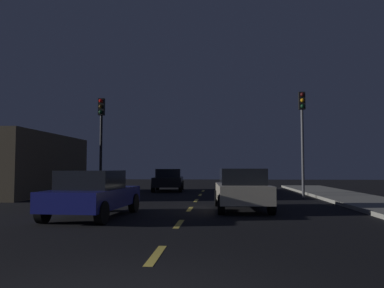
# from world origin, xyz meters

# --- Properties ---
(ground_plane) EXTENTS (80.00, 80.00, 0.00)m
(ground_plane) POSITION_xyz_m (0.00, 7.00, 0.00)
(ground_plane) COLOR black
(lane_stripe_second) EXTENTS (0.16, 1.60, 0.01)m
(lane_stripe_second) POSITION_xyz_m (0.00, 2.60, 0.00)
(lane_stripe_second) COLOR #EACC4C
(lane_stripe_second) RESTS_ON ground_plane
(lane_stripe_third) EXTENTS (0.16, 1.60, 0.01)m
(lane_stripe_third) POSITION_xyz_m (0.00, 6.40, 0.00)
(lane_stripe_third) COLOR #EACC4C
(lane_stripe_third) RESTS_ON ground_plane
(lane_stripe_fourth) EXTENTS (0.16, 1.60, 0.01)m
(lane_stripe_fourth) POSITION_xyz_m (0.00, 10.20, 0.00)
(lane_stripe_fourth) COLOR #EACC4C
(lane_stripe_fourth) RESTS_ON ground_plane
(lane_stripe_fifth) EXTENTS (0.16, 1.60, 0.01)m
(lane_stripe_fifth) POSITION_xyz_m (0.00, 14.00, 0.00)
(lane_stripe_fifth) COLOR #EACC4C
(lane_stripe_fifth) RESTS_ON ground_plane
(lane_stripe_sixth) EXTENTS (0.16, 1.60, 0.01)m
(lane_stripe_sixth) POSITION_xyz_m (0.00, 17.80, 0.00)
(lane_stripe_sixth) COLOR #EACC4C
(lane_stripe_sixth) RESTS_ON ground_plane
(lane_stripe_seventh) EXTENTS (0.16, 1.60, 0.01)m
(lane_stripe_seventh) POSITION_xyz_m (0.00, 21.60, 0.00)
(lane_stripe_seventh) COLOR #EACC4C
(lane_stripe_seventh) RESTS_ON ground_plane
(traffic_signal_left) EXTENTS (0.32, 0.38, 5.24)m
(traffic_signal_left) POSITION_xyz_m (-5.17, 15.72, 3.65)
(traffic_signal_left) COLOR black
(traffic_signal_left) RESTS_ON ground_plane
(traffic_signal_right) EXTENTS (0.32, 0.38, 5.44)m
(traffic_signal_right) POSITION_xyz_m (5.35, 15.72, 3.78)
(traffic_signal_right) COLOR #4C4C51
(traffic_signal_right) RESTS_ON ground_plane
(car_stopped_ahead) EXTENTS (2.04, 3.91, 1.51)m
(car_stopped_ahead) POSITION_xyz_m (1.93, 10.00, 0.76)
(car_stopped_ahead) COLOR beige
(car_stopped_ahead) RESTS_ON ground_plane
(car_adjacent_lane) EXTENTS (2.18, 4.21, 1.46)m
(car_adjacent_lane) POSITION_xyz_m (-2.84, 7.61, 0.74)
(car_adjacent_lane) COLOR navy
(car_adjacent_lane) RESTS_ON ground_plane
(car_oncoming_far) EXTENTS (2.14, 3.98, 1.47)m
(car_oncoming_far) POSITION_xyz_m (-2.31, 21.36, 0.75)
(car_oncoming_far) COLOR black
(car_oncoming_far) RESTS_ON ground_plane
(storefront_left) EXTENTS (4.99, 9.26, 3.43)m
(storefront_left) POSITION_xyz_m (-10.50, 16.96, 1.71)
(storefront_left) COLOR brown
(storefront_left) RESTS_ON ground_plane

